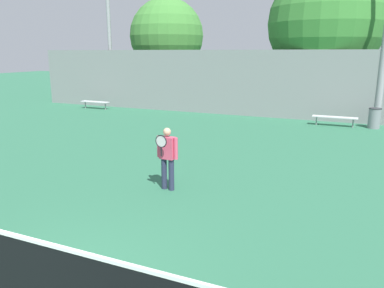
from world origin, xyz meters
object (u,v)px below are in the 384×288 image
tennis_net (19,271)px  light_pole_near_left (108,12)px  tennis_player (167,155)px  tree_green_tall (167,36)px  bench_courtside_near (335,117)px  bench_adjacent_court (95,102)px  tree_green_broad (326,24)px  trash_bin (374,118)px

tennis_net → light_pole_near_left: 20.73m
tennis_player → tree_green_tall: 18.96m
tennis_player → bench_courtside_near: tennis_player is taller
tree_green_tall → tennis_net: bearing=-67.5°
light_pole_near_left → tennis_player: bearing=-49.8°
bench_courtside_near → bench_adjacent_court: (-13.77, 0.00, -0.00)m
tennis_net → tree_green_broad: tree_green_broad is taller
bench_courtside_near → tree_green_tall: bearing=153.2°
tennis_net → light_pole_near_left: (-10.61, 17.02, 5.23)m
tennis_net → bench_courtside_near: tennis_net is taller
tennis_net → trash_bin: tennis_net is taller
bench_adjacent_court → trash_bin: (15.44, 0.19, 0.06)m
tennis_player → light_pole_near_left: (-10.33, 12.21, 4.89)m
tennis_net → tennis_player: size_ratio=7.73×
trash_bin → tree_green_tall: bearing=156.8°
bench_adjacent_court → trash_bin: size_ratio=2.03×
bench_adjacent_court → light_pole_near_left: size_ratio=0.20×
trash_bin → tennis_player: bearing=-115.0°
tennis_net → bench_courtside_near: 15.66m
tree_green_broad → trash_bin: bearing=-53.6°
bench_courtside_near → tree_green_broad: 6.04m
tree_green_broad → tree_green_tall: bearing=169.1°
bench_courtside_near → bench_adjacent_court: size_ratio=1.07×
bench_courtside_near → bench_adjacent_court: same height
bench_courtside_near → tree_green_tall: (-11.88, 6.00, 4.07)m
tennis_net → tree_green_broad: bearing=84.2°
bench_adjacent_court → bench_courtside_near: bearing=0.0°
tree_green_tall → bench_courtside_near: bearing=-26.8°
light_pole_near_left → tree_green_broad: 12.82m
light_pole_near_left → tree_green_broad: light_pole_near_left is taller
tennis_net → bench_courtside_near: bearing=78.8°
tennis_net → trash_bin: 16.25m
trash_bin → tree_green_tall: 15.28m
tree_green_broad → tennis_player: bearing=-98.9°
tennis_net → tennis_player: bearing=93.3°
tennis_net → bench_adjacent_court: tennis_net is taller
tennis_net → tree_green_tall: bearing=112.5°
trash_bin → tree_green_broad: (-2.75, 3.73, 4.42)m
bench_adjacent_court → tree_green_broad: size_ratio=0.24×
light_pole_near_left → tree_green_broad: (12.58, 2.25, -0.90)m
trash_bin → light_pole_near_left: bearing=174.5°
bench_courtside_near → bench_adjacent_court: bearing=180.0°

